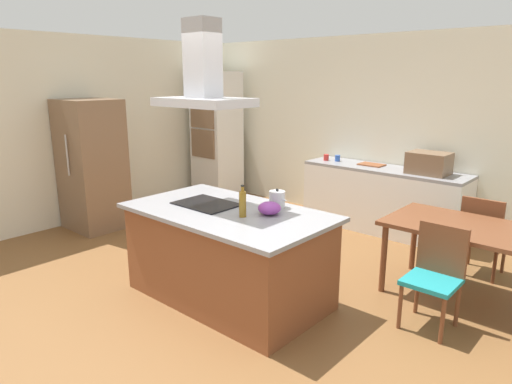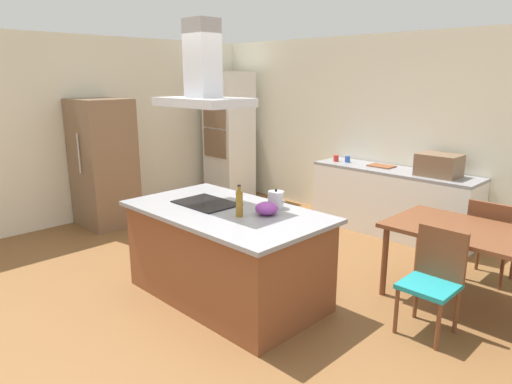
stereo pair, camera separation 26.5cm
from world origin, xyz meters
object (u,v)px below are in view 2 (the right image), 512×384
at_px(refrigerator, 104,163).
at_px(dining_table, 467,237).
at_px(olive_oil_bottle, 239,203).
at_px(countertop_microwave, 439,165).
at_px(cooktop, 206,203).
at_px(cutting_board, 381,166).
at_px(coffee_mug_red, 336,158).
at_px(tea_kettle, 276,200).
at_px(chair_facing_back_wall, 490,236).
at_px(mixing_bowl, 267,208).
at_px(coffee_mug_blue, 347,159).
at_px(wall_oven_stack, 229,136).
at_px(range_hood, 203,79).
at_px(chair_facing_island, 434,274).

xyz_separation_m(refrigerator, dining_table, (4.67, 1.20, -0.24)).
xyz_separation_m(olive_oil_bottle, countertop_microwave, (0.53, 2.94, 0.02)).
relative_size(cooktop, dining_table, 0.43).
bearing_deg(refrigerator, cutting_board, 41.89).
bearing_deg(coffee_mug_red, countertop_microwave, 2.07).
bearing_deg(tea_kettle, chair_facing_back_wall, 52.10).
xyz_separation_m(mixing_bowl, coffee_mug_red, (-1.12, 2.67, -0.01)).
relative_size(countertop_microwave, coffee_mug_red, 5.56).
height_order(countertop_microwave, coffee_mug_red, countertop_microwave).
xyz_separation_m(cooktop, coffee_mug_blue, (-0.28, 2.88, 0.04)).
height_order(mixing_bowl, coffee_mug_blue, mixing_bowl).
bearing_deg(mixing_bowl, cooktop, -167.07).
distance_m(olive_oil_bottle, mixing_bowl, 0.26).
height_order(countertop_microwave, wall_oven_stack, wall_oven_stack).
bearing_deg(coffee_mug_red, wall_oven_stack, -175.28).
relative_size(mixing_bowl, cutting_board, 0.62).
bearing_deg(cutting_board, chair_facing_back_wall, -23.86).
distance_m(refrigerator, range_hood, 2.96).
bearing_deg(wall_oven_stack, chair_facing_island, -21.56).
xyz_separation_m(coffee_mug_blue, cutting_board, (0.53, 0.05, -0.04)).
height_order(refrigerator, dining_table, refrigerator).
bearing_deg(mixing_bowl, countertop_microwave, 81.76).
xyz_separation_m(countertop_microwave, wall_oven_stack, (-3.68, -0.23, 0.06)).
relative_size(coffee_mug_red, refrigerator, 0.05).
height_order(coffee_mug_red, refrigerator, refrigerator).
bearing_deg(wall_oven_stack, olive_oil_bottle, -40.64).
relative_size(tea_kettle, coffee_mug_blue, 2.27).
distance_m(olive_oil_bottle, chair_facing_island, 1.77).
xyz_separation_m(tea_kettle, cutting_board, (-0.34, 2.55, -0.07)).
xyz_separation_m(tea_kettle, chair_facing_back_wall, (1.39, 1.79, -0.47)).
bearing_deg(chair_facing_back_wall, tea_kettle, -127.90).
distance_m(olive_oil_bottle, countertop_microwave, 2.99).
bearing_deg(olive_oil_bottle, tea_kettle, 83.96).
distance_m(cutting_board, dining_table, 2.26).
bearing_deg(countertop_microwave, coffee_mug_blue, 179.94).
xyz_separation_m(mixing_bowl, wall_oven_stack, (-3.29, 2.49, 0.14)).
relative_size(olive_oil_bottle, chair_facing_island, 0.33).
relative_size(chair_facing_island, chair_facing_back_wall, 1.00).
xyz_separation_m(coffee_mug_blue, refrigerator, (-2.41, -2.58, -0.03)).
xyz_separation_m(cutting_board, chair_facing_island, (1.73, -2.10, -0.40)).
distance_m(mixing_bowl, chair_facing_back_wall, 2.44).
xyz_separation_m(cutting_board, wall_oven_stack, (-2.86, -0.28, 0.19)).
distance_m(cutting_board, range_hood, 3.17).
distance_m(mixing_bowl, dining_table, 1.89).
distance_m(coffee_mug_red, chair_facing_back_wall, 2.55).
relative_size(cooktop, coffee_mug_red, 6.67).
bearing_deg(wall_oven_stack, refrigerator, -91.95).
distance_m(cutting_board, wall_oven_stack, 2.88).
bearing_deg(countertop_microwave, chair_facing_island, -66.05).
bearing_deg(cutting_board, cooktop, -94.79).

